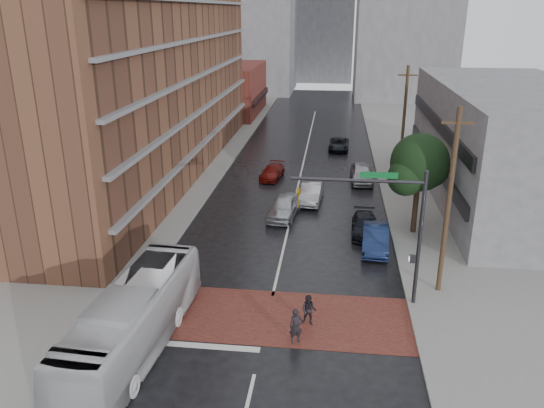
% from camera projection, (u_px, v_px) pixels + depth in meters
% --- Properties ---
extents(ground, '(160.00, 160.00, 0.00)m').
position_uv_depth(ground, '(267.00, 322.00, 25.80)').
color(ground, black).
rests_on(ground, ground).
extents(crosswalk, '(14.00, 5.00, 0.02)m').
position_uv_depth(crosswalk, '(268.00, 316.00, 26.26)').
color(crosswalk, brown).
rests_on(crosswalk, ground).
extents(sidewalk_west, '(9.00, 90.00, 0.15)m').
position_uv_depth(sidewalk_west, '(180.00, 169.00, 50.35)').
color(sidewalk_west, gray).
rests_on(sidewalk_west, ground).
extents(sidewalk_east, '(9.00, 90.00, 0.15)m').
position_uv_depth(sidewalk_east, '(428.00, 177.00, 47.81)').
color(sidewalk_east, gray).
rests_on(sidewalk_east, ground).
extents(apartment_block, '(10.00, 44.00, 28.00)m').
position_uv_depth(apartment_block, '(138.00, 14.00, 44.90)').
color(apartment_block, brown).
rests_on(apartment_block, ground).
extents(storefront_west, '(8.00, 16.00, 7.00)m').
position_uv_depth(storefront_west, '(232.00, 90.00, 76.27)').
color(storefront_west, maroon).
rests_on(storefront_west, ground).
extents(building_east, '(11.00, 26.00, 9.00)m').
position_uv_depth(building_east, '(510.00, 144.00, 41.08)').
color(building_east, gray).
rests_on(building_east, ground).
extents(distant_tower_west, '(18.00, 16.00, 32.00)m').
position_uv_depth(distant_tower_west, '(244.00, 0.00, 94.56)').
color(distant_tower_west, gray).
rests_on(distant_tower_west, ground).
extents(distant_tower_center, '(12.00, 10.00, 24.00)m').
position_uv_depth(distant_tower_center, '(324.00, 22.00, 110.24)').
color(distant_tower_center, gray).
rests_on(distant_tower_center, ground).
extents(street_tree, '(4.20, 4.10, 6.90)m').
position_uv_depth(street_tree, '(420.00, 166.00, 34.45)').
color(street_tree, '#332319').
rests_on(street_tree, ground).
extents(signal_mast, '(6.50, 0.30, 7.20)m').
position_uv_depth(signal_mast, '(391.00, 218.00, 25.86)').
color(signal_mast, '#2D2D33').
rests_on(signal_mast, ground).
extents(utility_pole_near, '(1.60, 0.26, 10.00)m').
position_uv_depth(utility_pole_near, '(449.00, 202.00, 26.79)').
color(utility_pole_near, '#473321').
rests_on(utility_pole_near, ground).
extents(utility_pole_far, '(1.60, 0.26, 10.00)m').
position_uv_depth(utility_pole_far, '(403.00, 123.00, 45.44)').
color(utility_pole_far, '#473321').
rests_on(utility_pole_far, ground).
extents(transit_bus, '(3.25, 11.17, 3.07)m').
position_uv_depth(transit_bus, '(134.00, 320.00, 23.20)').
color(transit_bus, silver).
rests_on(transit_bus, ground).
extents(pedestrian_a, '(0.71, 0.58, 1.69)m').
position_uv_depth(pedestrian_a, '(296.00, 326.00, 23.94)').
color(pedestrian_a, black).
rests_on(pedestrian_a, ground).
extents(pedestrian_b, '(0.86, 0.73, 1.57)m').
position_uv_depth(pedestrian_b, '(309.00, 310.00, 25.34)').
color(pedestrian_b, black).
rests_on(pedestrian_b, ground).
extents(car_travel_a, '(2.44, 4.88, 1.60)m').
position_uv_depth(car_travel_a, '(284.00, 207.00, 38.61)').
color(car_travel_a, '#ADAFB5').
rests_on(car_travel_a, ground).
extents(car_travel_b, '(1.91, 4.65, 1.50)m').
position_uv_depth(car_travel_b, '(311.00, 193.00, 41.77)').
color(car_travel_b, '#AFB2B7').
rests_on(car_travel_b, ground).
extents(car_travel_c, '(2.20, 4.26, 1.18)m').
position_uv_depth(car_travel_c, '(272.00, 172.00, 47.66)').
color(car_travel_c, maroon).
rests_on(car_travel_c, ground).
extents(suv_travel, '(2.27, 4.58, 1.25)m').
position_uv_depth(suv_travel, '(339.00, 144.00, 57.37)').
color(suv_travel, black).
rests_on(suv_travel, ground).
extents(car_parked_near, '(1.89, 4.67, 1.51)m').
position_uv_depth(car_parked_near, '(375.00, 238.00, 33.40)').
color(car_parked_near, '#142147').
rests_on(car_parked_near, ground).
extents(car_parked_mid, '(1.84, 4.27, 1.23)m').
position_uv_depth(car_parked_mid, '(364.00, 225.00, 35.81)').
color(car_parked_mid, black).
rests_on(car_parked_mid, ground).
extents(car_parked_far, '(2.03, 4.82, 1.63)m').
position_uv_depth(car_parked_far, '(362.00, 173.00, 46.62)').
color(car_parked_far, '#9FA1A6').
rests_on(car_parked_far, ground).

